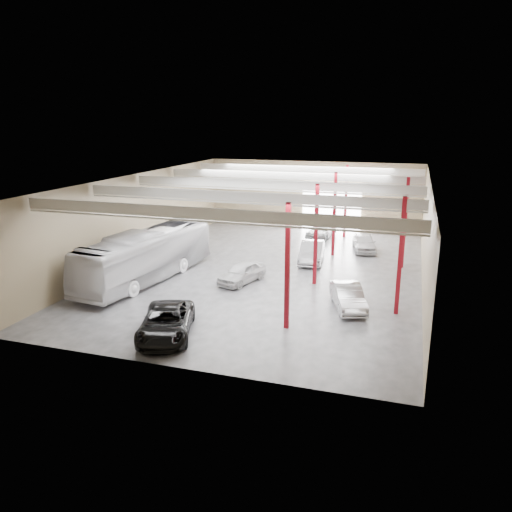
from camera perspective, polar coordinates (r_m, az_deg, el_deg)
The scene contains 8 objects.
depot_shell at distance 37.22m, azimuth 2.09°, elevation 5.82°, with size 22.12×32.12×7.06m.
coach_bus at distance 36.27m, azimuth -12.41°, elevation 0.06°, with size 3.02×12.89×3.59m, color silver.
black_sedan at distance 27.00m, azimuth -10.22°, elevation -7.48°, with size 2.59×5.61×1.56m, color black.
car_row_a at distance 35.12m, azimuth -1.63°, elevation -1.90°, with size 1.71×4.25×1.45m, color silver.
car_row_b at distance 40.35m, azimuth 6.39°, elevation 0.46°, with size 1.75×5.02×1.65m, color #9E9FA3.
car_row_c at distance 48.73m, azimuth 7.48°, elevation 2.90°, with size 2.03×4.99×1.45m, color slate.
car_right_near at distance 30.89m, azimuth 10.47°, elevation -4.59°, with size 1.57×4.50×1.48m, color #B2B3B7.
car_right_far at distance 44.51m, azimuth 12.26°, elevation 1.53°, with size 1.81×4.49×1.53m, color silver.
Camera 1 is at (9.91, -34.89, 11.17)m, focal length 35.00 mm.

